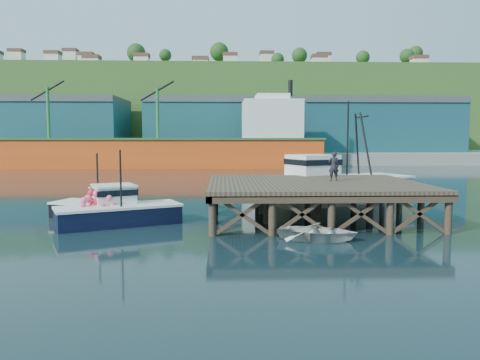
{
  "coord_description": "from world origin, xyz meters",
  "views": [
    {
      "loc": [
        0.32,
        -26.66,
        4.66
      ],
      "look_at": [
        1.35,
        2.0,
        2.06
      ],
      "focal_mm": 35.0,
      "sensor_mm": 36.0,
      "label": 1
    }
  ],
  "objects_px": {
    "dinghy": "(317,232)",
    "trawler": "(337,182)",
    "boat_navy": "(118,209)",
    "dockworker": "(334,166)",
    "boat_black": "(107,205)"
  },
  "relations": [
    {
      "from": "trawler",
      "to": "dinghy",
      "type": "height_order",
      "value": "trawler"
    },
    {
      "from": "boat_black",
      "to": "dockworker",
      "type": "xyz_separation_m",
      "value": [
        13.41,
        -0.43,
        2.29
      ]
    },
    {
      "from": "boat_navy",
      "to": "trawler",
      "type": "distance_m",
      "value": 16.09
    },
    {
      "from": "boat_navy",
      "to": "dinghy",
      "type": "height_order",
      "value": "boat_navy"
    },
    {
      "from": "boat_black",
      "to": "dinghy",
      "type": "xyz_separation_m",
      "value": [
        11.19,
        -6.82,
        -0.32
      ]
    },
    {
      "from": "boat_navy",
      "to": "dockworker",
      "type": "xyz_separation_m",
      "value": [
        12.21,
        2.04,
        2.17
      ]
    },
    {
      "from": "boat_black",
      "to": "trawler",
      "type": "relative_size",
      "value": 0.57
    },
    {
      "from": "boat_black",
      "to": "trawler",
      "type": "distance_m",
      "value": 16.12
    },
    {
      "from": "boat_navy",
      "to": "trawler",
      "type": "bearing_deg",
      "value": 5.56
    },
    {
      "from": "dinghy",
      "to": "dockworker",
      "type": "height_order",
      "value": "dockworker"
    },
    {
      "from": "boat_black",
      "to": "dockworker",
      "type": "bearing_deg",
      "value": 16.52
    },
    {
      "from": "dinghy",
      "to": "trawler",
      "type": "bearing_deg",
      "value": 2.8
    },
    {
      "from": "dockworker",
      "to": "trawler",
      "type": "bearing_deg",
      "value": -106.81
    },
    {
      "from": "boat_black",
      "to": "boat_navy",
      "type": "bearing_deg",
      "value": -45.88
    },
    {
      "from": "boat_black",
      "to": "trawler",
      "type": "bearing_deg",
      "value": 38.73
    }
  ]
}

